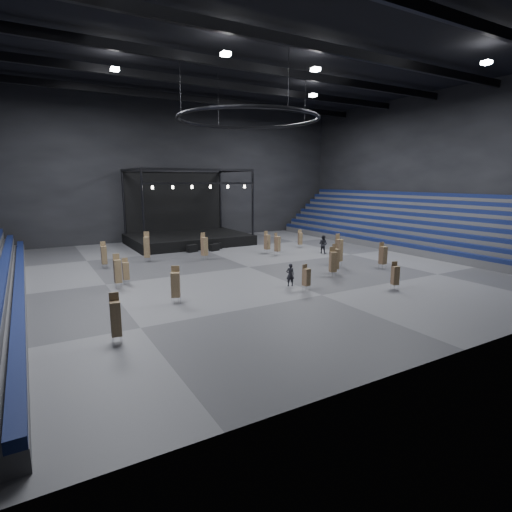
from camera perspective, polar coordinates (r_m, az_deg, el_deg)
floor at (r=36.62m, az=-1.05°, el=-1.59°), size 50.00×50.00×0.00m
ceiling at (r=37.18m, az=-1.16°, el=26.63°), size 50.00×42.00×0.20m
wall_back at (r=55.11m, az=-11.95°, el=11.76°), size 50.00×0.20×18.00m
wall_front at (r=20.17m, az=29.96°, el=12.65°), size 50.00×0.20×18.00m
wall_right at (r=52.64m, az=23.97°, el=11.14°), size 0.20×42.00×18.00m
bleachers_right at (r=51.35m, az=21.98°, el=3.16°), size 7.20×40.00×6.40m
stage at (r=51.00m, az=-9.94°, el=3.42°), size 14.00×10.00×9.20m
truss_ring at (r=36.14m, az=-1.12°, el=18.98°), size 12.30×12.30×5.15m
roof_girders at (r=36.97m, az=-1.15°, el=25.44°), size 49.00×30.35×0.70m
floodlights at (r=33.49m, az=2.53°, el=25.93°), size 28.60×16.60×0.25m
flight_case_left at (r=44.78m, az=-9.11°, el=1.08°), size 1.35×0.98×0.81m
flight_case_mid at (r=45.22m, az=-6.00°, el=1.22°), size 1.25×0.86×0.76m
flight_case_right at (r=46.37m, az=-5.57°, el=1.44°), size 1.10×0.59×0.71m
chair_stack_0 at (r=30.65m, az=19.26°, el=-2.56°), size 0.57×0.57×2.06m
chair_stack_1 at (r=32.00m, az=-18.11°, el=-1.97°), size 0.47×0.47×2.03m
chair_stack_2 at (r=28.90m, az=7.19°, el=-2.95°), size 0.52×0.52×1.91m
chair_stack_3 at (r=20.67m, az=-19.42°, el=-8.33°), size 0.52×0.52×2.53m
chair_stack_4 at (r=43.44m, az=1.59°, el=2.06°), size 0.61×0.61×2.40m
chair_stack_5 at (r=31.02m, az=-19.17°, el=-1.98°), size 0.50×0.50×2.55m
chair_stack_6 at (r=26.15m, az=-11.42°, el=-3.94°), size 0.72×0.72×2.45m
chair_stack_7 at (r=40.10m, az=-7.40°, el=1.44°), size 0.62×0.62×2.71m
chair_stack_8 at (r=47.29m, az=6.32°, el=2.53°), size 0.53×0.53×2.12m
chair_stack_9 at (r=33.34m, az=10.93°, el=-0.75°), size 0.65×0.65×2.47m
chair_stack_10 at (r=40.14m, az=-15.33°, el=1.30°), size 0.69×0.69×2.95m
chair_stack_11 at (r=37.69m, az=11.75°, el=0.89°), size 0.59×0.59×2.99m
chair_stack_12 at (r=38.47m, az=-20.90°, el=0.19°), size 0.47×0.47×2.42m
chair_stack_13 at (r=37.41m, az=17.67°, el=0.16°), size 0.55×0.55×2.40m
chair_stack_14 at (r=42.32m, az=3.06°, el=1.80°), size 0.65×0.65×2.38m
chair_stack_15 at (r=34.61m, az=11.30°, el=-0.34°), size 0.48×0.48×2.53m
man_center at (r=30.08m, az=4.90°, el=-2.69°), size 0.72×0.57×1.72m
crew_member at (r=43.95m, az=9.55°, el=1.66°), size 1.06×1.17×1.97m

